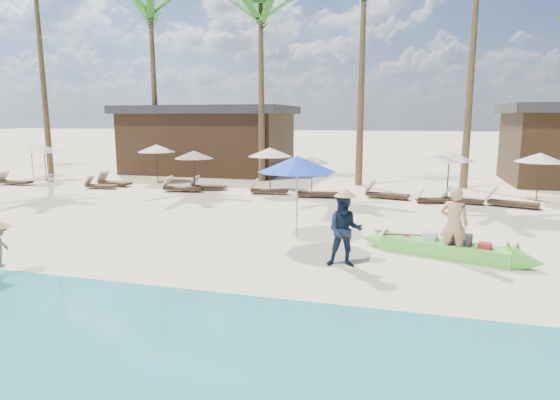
# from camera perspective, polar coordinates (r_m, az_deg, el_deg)

# --- Properties ---
(ground) EXTENTS (240.00, 240.00, 0.00)m
(ground) POSITION_cam_1_polar(r_m,az_deg,el_deg) (12.46, -7.26, -6.70)
(ground) COLOR beige
(ground) RESTS_ON ground
(wet_sand_strip) EXTENTS (240.00, 4.50, 0.01)m
(wet_sand_strip) POSITION_cam_1_polar(r_m,az_deg,el_deg) (8.38, -20.96, -15.86)
(wet_sand_strip) COLOR tan
(wet_sand_strip) RESTS_ON ground
(green_canoe) EXTENTS (5.00, 1.87, 0.65)m
(green_canoe) POSITION_cam_1_polar(r_m,az_deg,el_deg) (12.91, 19.42, -5.60)
(green_canoe) COLOR #62E345
(green_canoe) RESTS_ON ground
(tourist) EXTENTS (0.77, 0.60, 1.89)m
(tourist) POSITION_cam_1_polar(r_m,az_deg,el_deg) (12.52, 20.43, -2.72)
(tourist) COLOR tan
(tourist) RESTS_ON ground
(vendor_green) EXTENTS (0.94, 0.77, 1.79)m
(vendor_green) POSITION_cam_1_polar(r_m,az_deg,el_deg) (11.36, 7.91, -3.69)
(vendor_green) COLOR #16223D
(vendor_green) RESTS_ON ground
(vendor_yellow) EXTENTS (0.60, 0.74, 0.99)m
(vendor_yellow) POSITION_cam_1_polar(r_m,az_deg,el_deg) (12.50, -30.95, -4.82)
(vendor_yellow) COLOR gray
(vendor_yellow) RESTS_ON ground
(blue_umbrella) EXTENTS (2.30, 2.30, 2.47)m
(blue_umbrella) POSITION_cam_1_polar(r_m,az_deg,el_deg) (13.65, 2.09, 4.42)
(blue_umbrella) COLOR #99999E
(blue_umbrella) RESTS_ON ground
(resort_parasol_1) EXTENTS (2.00, 2.00, 2.06)m
(resort_parasol_1) POSITION_cam_1_polar(r_m,az_deg,el_deg) (31.86, -28.10, 5.77)
(resort_parasol_1) COLOR #382417
(resort_parasol_1) RESTS_ON ground
(resort_parasol_2) EXTENTS (1.98, 1.98, 2.04)m
(resort_parasol_2) POSITION_cam_1_polar(r_m,az_deg,el_deg) (29.50, -26.85, 5.59)
(resort_parasol_2) COLOR #382417
(resort_parasol_2) RESTS_ON ground
(lounger_2_left) EXTENTS (1.88, 0.69, 0.63)m
(lounger_2_left) POSITION_cam_1_polar(r_m,az_deg,el_deg) (28.90, -29.73, 2.03)
(lounger_2_left) COLOR #382417
(lounger_2_left) RESTS_ON ground
(resort_parasol_3) EXTENTS (2.05, 2.05, 2.11)m
(resort_parasol_3) POSITION_cam_1_polar(r_m,az_deg,el_deg) (26.62, -14.82, 6.11)
(resort_parasol_3) COLOR #382417
(resort_parasol_3) RESTS_ON ground
(lounger_3_left) EXTENTS (1.70, 0.62, 0.57)m
(lounger_3_left) POSITION_cam_1_polar(r_m,az_deg,el_deg) (25.48, -21.15, 1.73)
(lounger_3_left) COLOR #382417
(lounger_3_left) RESTS_ON ground
(lounger_3_right) EXTENTS (2.01, 0.89, 0.66)m
(lounger_3_right) POSITION_cam_1_polar(r_m,az_deg,el_deg) (26.24, -19.73, 2.11)
(lounger_3_right) COLOR #382417
(lounger_3_right) RESTS_ON ground
(resort_parasol_4) EXTENTS (1.91, 1.91, 1.97)m
(resort_parasol_4) POSITION_cam_1_polar(r_m,az_deg,el_deg) (23.36, -10.46, 5.46)
(resort_parasol_4) COLOR #382417
(resort_parasol_4) RESTS_ON ground
(lounger_4_left) EXTENTS (2.00, 0.80, 0.66)m
(lounger_4_left) POSITION_cam_1_polar(r_m,az_deg,el_deg) (23.27, -12.06, 1.53)
(lounger_4_left) COLOR #382417
(lounger_4_left) RESTS_ON ground
(lounger_4_right) EXTENTS (1.85, 0.71, 0.61)m
(lounger_4_right) POSITION_cam_1_polar(r_m,az_deg,el_deg) (23.68, -8.94, 1.74)
(lounger_4_right) COLOR #382417
(lounger_4_right) RESTS_ON ground
(resort_parasol_5) EXTENTS (2.10, 2.10, 2.16)m
(resort_parasol_5) POSITION_cam_1_polar(r_m,az_deg,el_deg) (22.26, -1.23, 5.85)
(resort_parasol_5) COLOR #382417
(resort_parasol_5) RESTS_ON ground
(lounger_5_left) EXTENTS (1.86, 0.73, 0.62)m
(lounger_5_left) POSITION_cam_1_polar(r_m,az_deg,el_deg) (22.08, -1.65, 1.26)
(lounger_5_left) COLOR #382417
(lounger_5_left) RESTS_ON ground
(resort_parasol_6) EXTENTS (1.77, 1.77, 1.82)m
(resort_parasol_6) POSITION_cam_1_polar(r_m,az_deg,el_deg) (21.94, 3.93, 4.97)
(resort_parasol_6) COLOR #382417
(resort_parasol_6) RESTS_ON ground
(lounger_6_left) EXTENTS (2.00, 0.78, 0.66)m
(lounger_6_left) POSITION_cam_1_polar(r_m,az_deg,el_deg) (21.18, 4.26, 0.91)
(lounger_6_left) COLOR #382417
(lounger_6_left) RESTS_ON ground
(lounger_6_right) EXTENTS (2.05, 1.04, 0.67)m
(lounger_6_right) POSITION_cam_1_polar(r_m,az_deg,el_deg) (21.38, 12.61, 0.78)
(lounger_6_right) COLOR #382417
(lounger_6_right) RESTS_ON ground
(resort_parasol_7) EXTENTS (2.11, 2.11, 2.18)m
(resort_parasol_7) POSITION_cam_1_polar(r_m,az_deg,el_deg) (21.18, 19.94, 5.08)
(resort_parasol_7) COLOR #382417
(resort_parasol_7) RESTS_ON ground
(lounger_7_left) EXTENTS (1.80, 0.89, 0.59)m
(lounger_7_left) POSITION_cam_1_polar(r_m,az_deg,el_deg) (20.75, 18.15, 0.17)
(lounger_7_left) COLOR #382417
(lounger_7_left) RESTS_ON ground
(lounger_7_right) EXTENTS (1.76, 0.93, 0.57)m
(lounger_7_right) POSITION_cam_1_polar(r_m,az_deg,el_deg) (21.08, 21.12, 0.13)
(lounger_7_right) COLOR #382417
(lounger_7_right) RESTS_ON ground
(resort_parasol_8) EXTENTS (2.03, 2.03, 2.09)m
(resort_parasol_8) POSITION_cam_1_polar(r_m,az_deg,el_deg) (22.83, 29.14, 4.54)
(resort_parasol_8) COLOR #382417
(resort_parasol_8) RESTS_ON ground
(lounger_8_left) EXTENTS (2.08, 1.19, 0.67)m
(lounger_8_left) POSITION_cam_1_polar(r_m,az_deg,el_deg) (21.03, 26.19, -0.16)
(lounger_8_left) COLOR #382417
(lounger_8_left) RESTS_ON ground
(palm_2) EXTENTS (2.08, 2.08, 11.33)m
(palm_2) POSITION_cam_1_polar(r_m,az_deg,el_deg) (30.65, -15.45, 20.24)
(palm_2) COLOR brown
(palm_2) RESTS_ON ground
(palm_3) EXTENTS (2.08, 2.08, 10.52)m
(palm_3) POSITION_cam_1_polar(r_m,az_deg,el_deg) (26.98, -2.35, 20.72)
(palm_3) COLOR brown
(palm_3) RESTS_ON ground
(pavilion_west) EXTENTS (10.80, 6.60, 4.30)m
(pavilion_west) POSITION_cam_1_polar(r_m,az_deg,el_deg) (31.21, -8.67, 7.39)
(pavilion_west) COLOR #382417
(pavilion_west) RESTS_ON ground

